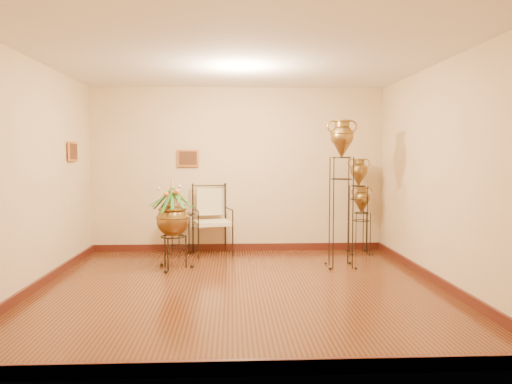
{
  "coord_description": "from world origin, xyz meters",
  "views": [
    {
      "loc": [
        -0.11,
        -6.07,
        1.62
      ],
      "look_at": [
        0.25,
        1.3,
        1.1
      ],
      "focal_mm": 35.0,
      "sensor_mm": 36.0,
      "label": 1
    }
  ],
  "objects_px": {
    "amphora_mid": "(358,205)",
    "armchair": "(212,220)",
    "side_table": "(180,233)",
    "planter_urn": "(173,216)",
    "amphora_tall": "(341,192)"
  },
  "relations": [
    {
      "from": "amphora_tall",
      "to": "amphora_mid",
      "type": "bearing_deg",
      "value": 63.01
    },
    {
      "from": "amphora_tall",
      "to": "side_table",
      "type": "bearing_deg",
      "value": 157.51
    },
    {
      "from": "amphora_tall",
      "to": "amphora_mid",
      "type": "relative_size",
      "value": 1.35
    },
    {
      "from": "amphora_mid",
      "to": "planter_urn",
      "type": "distance_m",
      "value": 3.15
    },
    {
      "from": "amphora_mid",
      "to": "planter_urn",
      "type": "relative_size",
      "value": 1.18
    },
    {
      "from": "planter_urn",
      "to": "side_table",
      "type": "bearing_deg",
      "value": 90.29
    },
    {
      "from": "amphora_mid",
      "to": "armchair",
      "type": "bearing_deg",
      "value": 180.0
    },
    {
      "from": "amphora_mid",
      "to": "side_table",
      "type": "height_order",
      "value": "amphora_mid"
    },
    {
      "from": "planter_urn",
      "to": "side_table",
      "type": "relative_size",
      "value": 1.58
    },
    {
      "from": "amphora_mid",
      "to": "armchair",
      "type": "relative_size",
      "value": 1.4
    },
    {
      "from": "planter_urn",
      "to": "armchair",
      "type": "xyz_separation_m",
      "value": [
        0.53,
        1.04,
        -0.19
      ]
    },
    {
      "from": "side_table",
      "to": "amphora_tall",
      "type": "bearing_deg",
      "value": -22.49
    },
    {
      "from": "amphora_tall",
      "to": "planter_urn",
      "type": "distance_m",
      "value": 2.48
    },
    {
      "from": "amphora_tall",
      "to": "planter_urn",
      "type": "xyz_separation_m",
      "value": [
        -2.45,
        -0.02,
        -0.35
      ]
    },
    {
      "from": "amphora_tall",
      "to": "armchair",
      "type": "relative_size",
      "value": 1.88
    }
  ]
}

